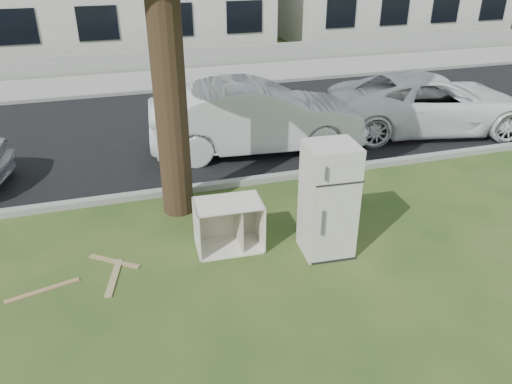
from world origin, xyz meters
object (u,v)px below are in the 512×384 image
object	(u,v)px
car_center	(256,117)
cabinet	(229,225)
car_right	(431,103)
fridge	(328,200)

from	to	relation	value
car_center	cabinet	bearing A→B (deg)	162.29
cabinet	car_center	xyz separation A→B (m)	(1.60, 3.78, 0.38)
car_right	car_center	bearing A→B (deg)	100.98
fridge	car_center	size ratio (longest dim) A/B	0.37
cabinet	fridge	bearing A→B (deg)	-16.99
car_right	cabinet	bearing A→B (deg)	132.50
fridge	car_right	world-z (taller)	fridge
fridge	cabinet	distance (m)	1.59
car_center	car_right	world-z (taller)	car_center
fridge	cabinet	xyz separation A→B (m)	(-1.42, 0.51, -0.49)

